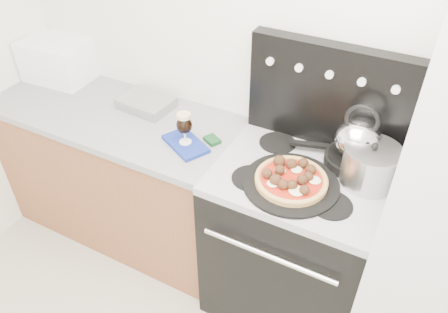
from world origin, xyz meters
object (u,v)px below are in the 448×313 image
Objects in this scene: stove_body at (292,242)px; toaster_oven at (58,60)px; base_cabinet at (125,176)px; oven_mitt at (186,144)px; pizza at (291,178)px; skillet at (353,160)px; tea_kettle at (358,136)px; stock_pot at (370,166)px; beer_glass at (184,128)px; pizza_pan at (291,183)px.

stove_body is 2.28× the size of toaster_oven.
oven_mitt reaches higher than base_cabinet.
base_cabinet is at bearing 173.11° from pizza.
oven_mitt reaches higher than stove_body.
pizza reaches higher than skillet.
oven_mitt is 0.82m from tea_kettle.
stove_body is 1.75m from toaster_oven.
pizza reaches higher than base_cabinet.
skillet is at bearing 15.64° from oven_mitt.
stock_pot reaches higher than stove_body.
stock_pot is at bearing 8.12° from beer_glass.
tea_kettle reaches higher than beer_glass.
beer_glass reaches higher than pizza_pan.
pizza is at bearing -5.19° from oven_mitt.
toaster_oven reaches higher than stock_pot.
beer_glass reaches higher than skillet.
skillet reaches higher than stove_body.
toaster_oven reaches higher than base_cabinet.
pizza is 0.35m from tea_kettle.
stock_pot reaches higher than oven_mitt.
stove_body is at bearing -139.18° from skillet.
toaster_oven is 1.49× the size of skillet.
pizza is (-0.00, 0.00, 0.03)m from pizza_pan.
tea_kettle reaches higher than pizza_pan.
base_cabinet is 3.75× the size of toaster_oven.
stock_pot reaches higher than pizza.
pizza_pan is 0.37m from tea_kettle.
stove_body is 2.80× the size of pizza.
beer_glass is 0.86m from stock_pot.
skillet is at bearing 132.55° from stock_pot.
base_cabinet is 6.00× the size of oven_mitt.
beer_glass is 0.75× the size of tea_kettle.
oven_mitt is at bearing -8.74° from base_cabinet.
oven_mitt is 0.77× the size of pizza.
beer_glass is at bearing -164.36° from skillet.
oven_mitt is 1.08× the size of tea_kettle.
stove_body is 3.64× the size of oven_mitt.
pizza is at bearing -5.19° from beer_glass.
skillet is at bearing 15.64° from beer_glass.
base_cabinet is 1.45m from tea_kettle.
stock_pot is at bearing -33.20° from tea_kettle.
beer_glass is 0.71× the size of stock_pot.
tea_kettle reaches higher than stock_pot.
stock_pot is (0.28, 0.17, 0.08)m from pizza_pan.
pizza is 0.34m from stock_pot.
stove_body is at bearing 5.40° from beer_glass.
pizza_pan is 1.79× the size of stock_pot.
toaster_oven is 1.23× the size of pizza.
stock_pot is at bearing 1.73° from base_cabinet.
base_cabinet is 1.21m from pizza_pan.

